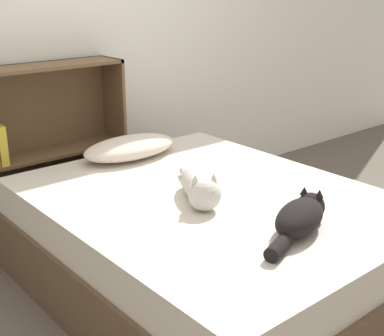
{
  "coord_description": "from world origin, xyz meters",
  "views": [
    {
      "loc": [
        -1.58,
        -1.73,
        1.47
      ],
      "look_at": [
        0.0,
        0.14,
        0.62
      ],
      "focal_mm": 50.0,
      "sensor_mm": 36.0,
      "label": 1
    }
  ],
  "objects": [
    {
      "name": "ground_plane",
      "position": [
        0.0,
        0.0,
        0.0
      ],
      "size": [
        8.0,
        8.0,
        0.0
      ],
      "primitive_type": "plane",
      "color": "brown"
    },
    {
      "name": "wall_back",
      "position": [
        0.0,
        1.29,
        1.25
      ],
      "size": [
        8.0,
        0.06,
        2.5
      ],
      "color": "white",
      "rests_on": "ground_plane"
    },
    {
      "name": "bed",
      "position": [
        0.0,
        0.0,
        0.26
      ],
      "size": [
        1.44,
        1.81,
        0.52
      ],
      "color": "brown",
      "rests_on": "ground_plane"
    },
    {
      "name": "pillow",
      "position": [
        0.03,
        0.72,
        0.58
      ],
      "size": [
        0.58,
        0.31,
        0.12
      ],
      "color": "beige",
      "rests_on": "bed"
    },
    {
      "name": "cat_light",
      "position": [
        -0.08,
        -0.01,
        0.59
      ],
      "size": [
        0.32,
        0.5,
        0.17
      ],
      "rotation": [
        0.0,
        0.0,
        4.22
      ],
      "color": "beige",
      "rests_on": "bed"
    },
    {
      "name": "cat_dark",
      "position": [
        0.02,
        -0.52,
        0.58
      ],
      "size": [
        0.48,
        0.27,
        0.14
      ],
      "rotation": [
        0.0,
        0.0,
        0.34
      ],
      "color": "black",
      "rests_on": "bed"
    },
    {
      "name": "bookshelf",
      "position": [
        -0.32,
        1.16,
        0.53
      ],
      "size": [
        0.96,
        0.26,
        1.03
      ],
      "color": "brown",
      "rests_on": "ground_plane"
    }
  ]
}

